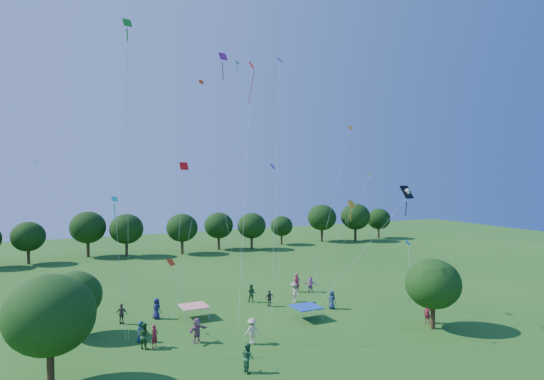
{
  "coord_description": "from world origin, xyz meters",
  "views": [
    {
      "loc": [
        -15.24,
        -17.5,
        12.22
      ],
      "look_at": [
        0.0,
        14.0,
        11.0
      ],
      "focal_mm": 32.0,
      "sensor_mm": 36.0,
      "label": 1
    }
  ],
  "objects_px": {
    "near_tree_north": "(75,295)",
    "pirate_kite": "(405,194)",
    "near_tree_west": "(50,315)",
    "tent_blue": "(306,307)",
    "tent_red_stripe": "(194,306)",
    "near_tree_east": "(433,284)",
    "red_high_kite": "(250,107)"
  },
  "relations": [
    {
      "from": "near_tree_north",
      "to": "pirate_kite",
      "type": "distance_m",
      "value": 26.68
    },
    {
      "from": "near_tree_west",
      "to": "tent_blue",
      "type": "xyz_separation_m",
      "value": [
        19.55,
        4.85,
        -3.13
      ]
    },
    {
      "from": "tent_red_stripe",
      "to": "near_tree_west",
      "type": "bearing_deg",
      "value": -140.52
    },
    {
      "from": "pirate_kite",
      "to": "near_tree_east",
      "type": "bearing_deg",
      "value": -60.03
    },
    {
      "from": "pirate_kite",
      "to": "tent_blue",
      "type": "bearing_deg",
      "value": 146.14
    },
    {
      "from": "tent_red_stripe",
      "to": "pirate_kite",
      "type": "height_order",
      "value": "pirate_kite"
    },
    {
      "from": "tent_blue",
      "to": "pirate_kite",
      "type": "xyz_separation_m",
      "value": [
        6.61,
        -4.43,
        9.51
      ]
    },
    {
      "from": "pirate_kite",
      "to": "red_high_kite",
      "type": "xyz_separation_m",
      "value": [
        -10.24,
        7.92,
        7.35
      ]
    },
    {
      "from": "near_tree_west",
      "to": "pirate_kite",
      "type": "xyz_separation_m",
      "value": [
        26.16,
        0.42,
        6.38
      ]
    },
    {
      "from": "near_tree_west",
      "to": "tent_blue",
      "type": "height_order",
      "value": "near_tree_west"
    },
    {
      "from": "near_tree_west",
      "to": "pirate_kite",
      "type": "bearing_deg",
      "value": 0.92
    },
    {
      "from": "tent_red_stripe",
      "to": "tent_blue",
      "type": "height_order",
      "value": "same"
    },
    {
      "from": "near_tree_east",
      "to": "tent_blue",
      "type": "xyz_separation_m",
      "value": [
        -7.75,
        6.42,
        -2.5
      ]
    },
    {
      "from": "pirate_kite",
      "to": "red_high_kite",
      "type": "bearing_deg",
      "value": 142.28
    },
    {
      "from": "near_tree_east",
      "to": "tent_blue",
      "type": "relative_size",
      "value": 2.49
    },
    {
      "from": "tent_blue",
      "to": "red_high_kite",
      "type": "bearing_deg",
      "value": 136.16
    },
    {
      "from": "near_tree_west",
      "to": "near_tree_north",
      "type": "xyz_separation_m",
      "value": [
        1.85,
        8.56,
        -1.04
      ]
    },
    {
      "from": "near_tree_north",
      "to": "tent_blue",
      "type": "height_order",
      "value": "near_tree_north"
    },
    {
      "from": "near_tree_east",
      "to": "pirate_kite",
      "type": "xyz_separation_m",
      "value": [
        -1.14,
        1.98,
        7.01
      ]
    },
    {
      "from": "near_tree_north",
      "to": "tent_blue",
      "type": "xyz_separation_m",
      "value": [
        17.7,
        -3.71,
        -2.09
      ]
    },
    {
      "from": "near_tree_west",
      "to": "near_tree_east",
      "type": "height_order",
      "value": "near_tree_west"
    },
    {
      "from": "red_high_kite",
      "to": "tent_red_stripe",
      "type": "bearing_deg",
      "value": 169.84
    },
    {
      "from": "tent_blue",
      "to": "pirate_kite",
      "type": "height_order",
      "value": "pirate_kite"
    },
    {
      "from": "tent_red_stripe",
      "to": "tent_blue",
      "type": "bearing_deg",
      "value": -27.33
    },
    {
      "from": "near_tree_west",
      "to": "near_tree_north",
      "type": "relative_size",
      "value": 1.32
    },
    {
      "from": "near_tree_north",
      "to": "red_high_kite",
      "type": "xyz_separation_m",
      "value": [
        14.07,
        -0.22,
        14.77
      ]
    },
    {
      "from": "near_tree_north",
      "to": "tent_red_stripe",
      "type": "distance_m",
      "value": 9.56
    },
    {
      "from": "near_tree_north",
      "to": "tent_red_stripe",
      "type": "height_order",
      "value": "near_tree_north"
    },
    {
      "from": "tent_blue",
      "to": "pirate_kite",
      "type": "distance_m",
      "value": 12.4
    },
    {
      "from": "near_tree_east",
      "to": "tent_red_stripe",
      "type": "distance_m",
      "value": 19.56
    },
    {
      "from": "near_tree_north",
      "to": "red_high_kite",
      "type": "height_order",
      "value": "red_high_kite"
    },
    {
      "from": "red_high_kite",
      "to": "near_tree_west",
      "type": "bearing_deg",
      "value": -152.36
    }
  ]
}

